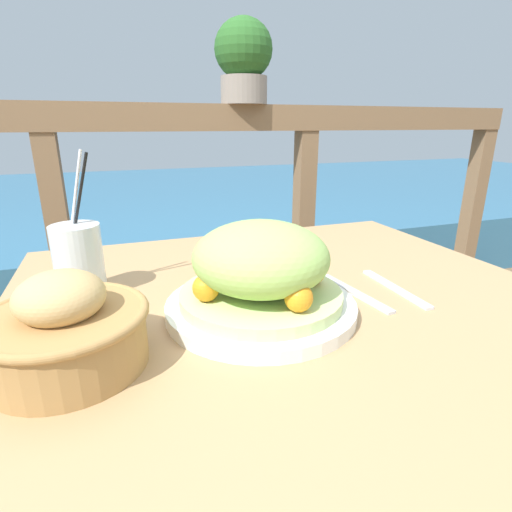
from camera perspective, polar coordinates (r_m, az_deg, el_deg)
patio_table at (r=0.73m, az=5.24°, el=-13.36°), size 0.95×0.90×0.71m
railing_fence at (r=1.49m, az=-9.14°, el=8.94°), size 2.80×0.08×1.06m
sea_backdrop at (r=4.03m, az=-15.59°, el=6.15°), size 12.00×4.00×0.38m
salad_plate at (r=0.61m, az=0.74°, el=-2.73°), size 0.30×0.30×0.15m
drink_glass at (r=0.74m, az=-23.99°, el=-0.56°), size 0.08×0.08×0.25m
bread_basket at (r=0.54m, az=-25.54°, el=-9.43°), size 0.20×0.20×0.12m
potted_plant at (r=1.53m, az=-1.78°, el=26.33°), size 0.20×0.20×0.28m
fork at (r=0.72m, az=13.91°, el=-5.08°), size 0.04×0.18×0.00m
knife at (r=0.76m, az=19.21°, el=-4.35°), size 0.02×0.18×0.00m
orange_near_glass at (r=0.81m, az=-2.92°, el=0.91°), size 0.08×0.08×0.08m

